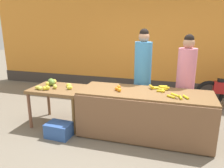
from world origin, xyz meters
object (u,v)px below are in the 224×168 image
(vendor_woman_blue_shirt, at_px, (143,76))
(produce_crate, at_px, (59,130))
(vendor_woman_pink_shirt, at_px, (185,82))
(produce_sack, at_px, (106,106))

(vendor_woman_blue_shirt, xyz_separation_m, produce_crate, (-1.30, -1.15, -0.82))
(vendor_woman_blue_shirt, xyz_separation_m, vendor_woman_pink_shirt, (0.82, -0.05, -0.05))
(vendor_woman_pink_shirt, bearing_deg, produce_crate, -152.60)
(vendor_woman_blue_shirt, relative_size, vendor_woman_pink_shirt, 1.05)
(vendor_woman_pink_shirt, xyz_separation_m, produce_crate, (-2.12, -1.10, -0.77))
(produce_sack, bearing_deg, vendor_woman_pink_shirt, -0.52)
(vendor_woman_pink_shirt, height_order, produce_sack, vendor_woman_pink_shirt)
(vendor_woman_pink_shirt, bearing_deg, produce_sack, 179.48)
(produce_crate, height_order, produce_sack, produce_sack)
(vendor_woman_blue_shirt, bearing_deg, vendor_woman_pink_shirt, -3.39)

